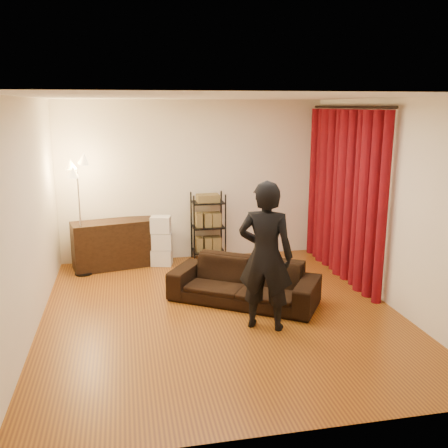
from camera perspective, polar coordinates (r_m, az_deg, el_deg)
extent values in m
plane|color=#955612|center=(6.54, -0.34, -10.07)|extent=(5.00, 5.00, 0.00)
plane|color=white|center=(6.00, -0.38, 14.33)|extent=(5.00, 5.00, 0.00)
plane|color=white|center=(8.55, -3.59, 4.96)|extent=(5.00, 0.00, 5.00)
plane|color=white|center=(3.79, 6.96, -6.04)|extent=(5.00, 0.00, 5.00)
plane|color=white|center=(6.12, -21.53, 0.63)|extent=(0.00, 5.00, 5.00)
plane|color=white|center=(6.91, 18.29, 2.27)|extent=(0.00, 5.00, 5.00)
cylinder|color=black|center=(7.75, 14.15, 12.84)|extent=(0.04, 2.65, 0.04)
imported|color=black|center=(6.77, 2.26, -6.60)|extent=(2.07, 1.72, 0.58)
imported|color=black|center=(5.85, 4.77, -3.67)|extent=(0.77, 0.67, 1.78)
cube|color=black|center=(8.38, -12.40, -2.25)|extent=(1.41, 0.77, 0.78)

